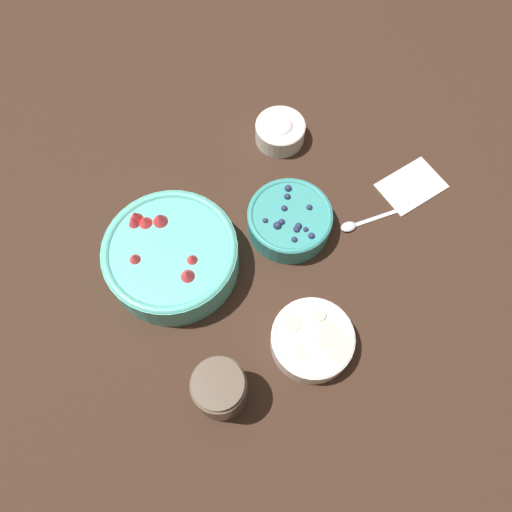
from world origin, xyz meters
The scene contains 8 objects.
ground_plane centered at (0.00, 0.00, 0.00)m, with size 4.00×4.00×0.00m, color #382319.
bowl_strawberries centered at (0.10, -0.18, 0.05)m, with size 0.25×0.25×0.10m.
bowl_blueberries centered at (-0.08, -0.03, 0.03)m, with size 0.17×0.17×0.06m.
bowl_bananas centered at (0.11, 0.12, 0.03)m, with size 0.15×0.15×0.05m.
bowl_cream centered at (-0.27, -0.14, 0.03)m, with size 0.11×0.11×0.05m.
jar_chocolate centered at (0.27, 0.02, 0.05)m, with size 0.09×0.09×0.11m.
napkin centered at (-0.29, 0.16, 0.00)m, with size 0.16×0.14×0.01m.
spoon centered at (-0.16, 0.10, 0.00)m, with size 0.11×0.10×0.01m.
Camera 1 is at (0.36, 0.14, 0.89)m, focal length 35.00 mm.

